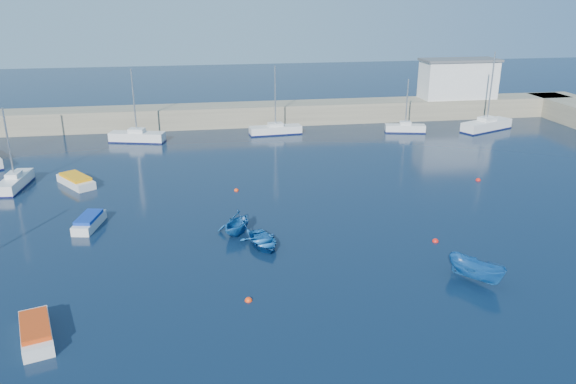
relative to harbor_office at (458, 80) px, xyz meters
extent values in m
plane|color=#0B1C32|center=(-30.00, -46.00, -5.10)|extent=(220.00, 220.00, 0.00)
cube|color=gray|center=(-30.00, 0.00, -3.80)|extent=(96.00, 4.50, 2.60)
cube|color=silver|center=(0.00, 0.00, 0.00)|extent=(10.00, 4.00, 5.00)
cube|color=silver|center=(-51.85, -21.86, -4.59)|extent=(1.98, 5.50, 1.02)
cylinder|color=#B7BABC|center=(-51.85, -21.86, -0.98)|extent=(0.15, 0.15, 6.20)
cube|color=silver|center=(-42.51, -7.02, -4.54)|extent=(6.54, 3.34, 1.13)
cylinder|color=#B7BABC|center=(-42.51, -7.02, -0.35)|extent=(0.17, 0.17, 7.24)
cube|color=silver|center=(-26.15, -5.96, -4.60)|extent=(6.44, 2.31, 1.00)
cylinder|color=#B7BABC|center=(-26.15, -5.96, -0.47)|extent=(0.14, 0.14, 7.26)
cube|color=silver|center=(-10.18, -7.70, -4.62)|extent=(5.04, 2.39, 0.96)
cylinder|color=#B7BABC|center=(-10.18, -7.70, -1.34)|extent=(0.15, 0.15, 5.59)
cube|color=silver|center=(0.30, -8.34, -4.50)|extent=(7.55, 4.88, 1.21)
cylinder|color=#B7BABC|center=(0.30, -8.34, 0.34)|extent=(0.18, 0.18, 8.46)
cube|color=silver|center=(-44.24, -46.46, -4.77)|extent=(2.54, 4.30, 0.66)
cube|color=#C5390E|center=(-44.24, -46.46, -4.31)|extent=(2.18, 3.31, 0.25)
cube|color=silver|center=(-43.93, -32.06, -4.77)|extent=(2.06, 3.93, 0.67)
cube|color=navy|center=(-43.93, -32.06, -4.31)|extent=(1.80, 3.00, 0.25)
cube|color=silver|center=(-46.67, -21.99, -4.75)|extent=(3.95, 4.70, 0.69)
cube|color=#FC9E0E|center=(-46.67, -21.99, -4.28)|extent=(3.23, 3.71, 0.26)
imported|color=#16539A|center=(-31.63, -37.56, -4.72)|extent=(3.32, 4.11, 0.75)
imported|color=#16539A|center=(-33.19, -35.16, -4.22)|extent=(4.24, 4.37, 1.76)
imported|color=#16539A|center=(-19.55, -44.52, -4.38)|extent=(3.21, 3.88, 1.44)
sphere|color=#FC3A0D|center=(-33.32, -44.55, -5.10)|extent=(0.43, 0.43, 0.43)
sphere|color=red|center=(-19.60, -38.76, -5.10)|extent=(0.45, 0.45, 0.45)
sphere|color=#FC3A0D|center=(-32.52, -25.84, -5.10)|extent=(0.41, 0.41, 0.41)
sphere|color=red|center=(-10.19, -26.72, -5.10)|extent=(0.47, 0.47, 0.47)
camera|label=1|loc=(-35.70, -72.37, 11.47)|focal=35.00mm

